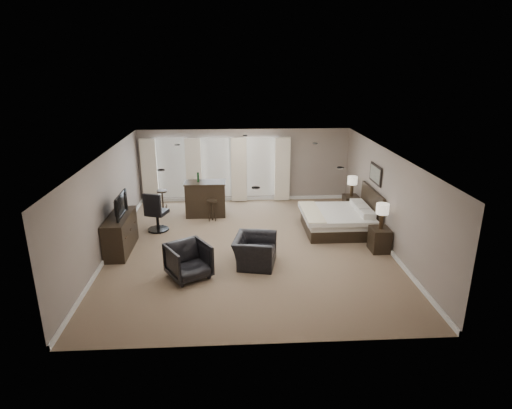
{
  "coord_description": "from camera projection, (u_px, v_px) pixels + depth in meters",
  "views": [
    {
      "loc": [
        -0.44,
        -10.75,
        4.85
      ],
      "look_at": [
        0.2,
        0.4,
        1.1
      ],
      "focal_mm": 30.0,
      "sensor_mm": 36.0,
      "label": 1
    }
  ],
  "objects": [
    {
      "name": "window_bay",
      "position": [
        216.0,
        169.0,
        15.2
      ],
      "size": [
        5.25,
        0.2,
        2.3
      ],
      "color": "silver",
      "rests_on": "room"
    },
    {
      "name": "room",
      "position": [
        249.0,
        202.0,
        11.33
      ],
      "size": [
        7.6,
        8.6,
        2.64
      ],
      "color": "#7A634D",
      "rests_on": "ground"
    },
    {
      "name": "bar_stool_left",
      "position": [
        163.0,
        201.0,
        14.5
      ],
      "size": [
        0.42,
        0.42,
        0.72
      ],
      "primitive_type": "cube",
      "rotation": [
        0.0,
        0.0,
        0.27
      ],
      "color": "black",
      "rests_on": "ground"
    },
    {
      "name": "bed",
      "position": [
        335.0,
        211.0,
        12.66
      ],
      "size": [
        2.03,
        1.94,
        1.29
      ],
      "primitive_type": "cube",
      "color": "silver",
      "rests_on": "ground"
    },
    {
      "name": "wall_art",
      "position": [
        375.0,
        174.0,
        12.37
      ],
      "size": [
        0.04,
        0.96,
        0.56
      ],
      "primitive_type": "cube",
      "color": "slate",
      "rests_on": "room"
    },
    {
      "name": "armchair_far",
      "position": [
        188.0,
        259.0,
        9.98
      ],
      "size": [
        1.2,
        1.18,
        0.92
      ],
      "primitive_type": "imported",
      "rotation": [
        0.0,
        0.0,
        0.54
      ],
      "color": "black",
      "rests_on": "ground"
    },
    {
      "name": "dresser",
      "position": [
        120.0,
        233.0,
        11.39
      ],
      "size": [
        0.55,
        1.71,
        0.99
      ],
      "primitive_type": "cube",
      "color": "black",
      "rests_on": "ground"
    },
    {
      "name": "tv",
      "position": [
        118.0,
        214.0,
        11.21
      ],
      "size": [
        0.61,
        1.06,
        0.14
      ],
      "primitive_type": "imported",
      "rotation": [
        0.0,
        0.0,
        1.57
      ],
      "color": "black",
      "rests_on": "dresser"
    },
    {
      "name": "desk_chair",
      "position": [
        157.0,
        211.0,
        12.72
      ],
      "size": [
        0.78,
        0.78,
        1.22
      ],
      "primitive_type": "cube",
      "rotation": [
        0.0,
        0.0,
        2.83
      ],
      "color": "black",
      "rests_on": "ground"
    },
    {
      "name": "bar_counter",
      "position": [
        206.0,
        199.0,
        13.98
      ],
      "size": [
        1.33,
        0.69,
        1.16
      ],
      "primitive_type": "cube",
      "color": "black",
      "rests_on": "ground"
    },
    {
      "name": "bar_stool_right",
      "position": [
        212.0,
        210.0,
        13.63
      ],
      "size": [
        0.42,
        0.42,
        0.68
      ],
      "primitive_type": "cube",
      "rotation": [
        0.0,
        0.0,
        0.38
      ],
      "color": "black",
      "rests_on": "ground"
    },
    {
      "name": "nightstand_near",
      "position": [
        380.0,
        240.0,
        11.44
      ],
      "size": [
        0.48,
        0.59,
        0.64
      ],
      "primitive_type": "cube",
      "color": "black",
      "rests_on": "ground"
    },
    {
      "name": "lamp_far",
      "position": [
        352.0,
        186.0,
        13.98
      ],
      "size": [
        0.32,
        0.32,
        0.66
      ],
      "primitive_type": "cube",
      "color": "beige",
      "rests_on": "nightstand_far"
    },
    {
      "name": "nightstand_far",
      "position": [
        351.0,
        205.0,
        14.18
      ],
      "size": [
        0.48,
        0.58,
        0.64
      ],
      "primitive_type": "cube",
      "color": "black",
      "rests_on": "ground"
    },
    {
      "name": "armchair_near",
      "position": [
        255.0,
        246.0,
        10.62
      ],
      "size": [
        0.95,
        1.25,
        0.98
      ],
      "primitive_type": "imported",
      "rotation": [
        0.0,
        0.0,
        1.36
      ],
      "color": "black",
      "rests_on": "ground"
    },
    {
      "name": "lamp_near",
      "position": [
        382.0,
        216.0,
        11.23
      ],
      "size": [
        0.33,
        0.33,
        0.69
      ],
      "primitive_type": "cube",
      "color": "beige",
      "rests_on": "nightstand_near"
    }
  ]
}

